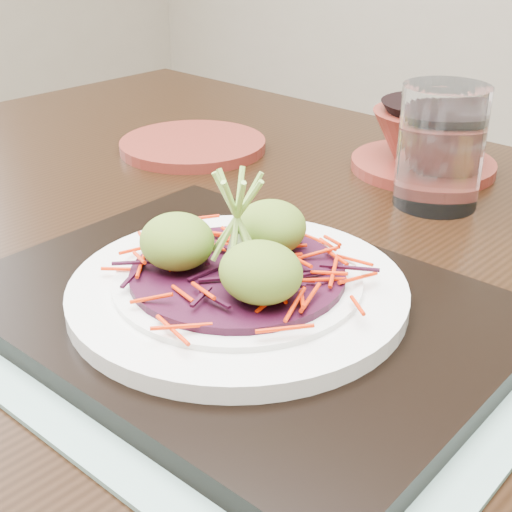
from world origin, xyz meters
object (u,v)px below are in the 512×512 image
Objects in this scene: dining_table at (280,394)px; terracotta_side_plate at (193,145)px; water_glass at (441,147)px; white_plate at (238,289)px; terracotta_bowl_set at (425,144)px; serving_tray at (238,309)px.

terracotta_side_plate is at bearing 149.67° from dining_table.
water_glass is (0.30, 0.02, 0.05)m from terracotta_side_plate.
white_plate is at bearing -74.97° from dining_table.
water_glass is (0.01, 0.29, 0.03)m from white_plate.
dining_table is at bearing -84.37° from terracotta_bowl_set.
serving_tray reaches higher than terracotta_side_plate.
terracotta_bowl_set is at bearing 100.71° from dining_table.
white_plate reaches higher than serving_tray.
dining_table is 0.33m from terracotta_bowl_set.
terracotta_bowl_set reaches higher than terracotta_side_plate.
water_glass reaches higher than terracotta_bowl_set.
dining_table is 6.01× the size of white_plate.
water_glass reaches higher than serving_tray.
serving_tray is at bearing -74.97° from dining_table.
white_plate is (-0.00, 0.00, 0.02)m from serving_tray.
white_plate is at bearing 162.22° from serving_tray.
terracotta_bowl_set reaches higher than dining_table.
terracotta_side_plate is 0.92× the size of terracotta_bowl_set.
terracotta_bowl_set is at bearing 123.04° from water_glass.
terracotta_side_plate is at bearing 140.19° from serving_tray.
terracotta_side_plate is at bearing 137.41° from white_plate.
white_plate reaches higher than dining_table.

